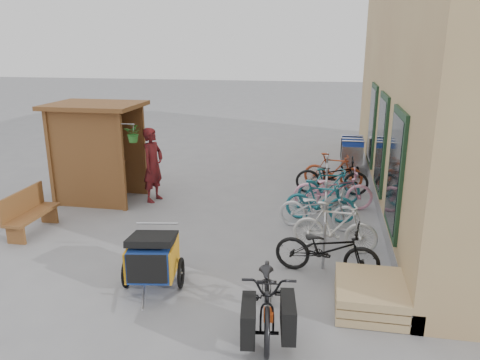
% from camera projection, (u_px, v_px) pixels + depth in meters
% --- Properties ---
extents(ground, '(80.00, 80.00, 0.00)m').
position_uv_depth(ground, '(199.00, 252.00, 8.80)').
color(ground, gray).
extents(kiosk, '(2.49, 1.65, 2.40)m').
position_uv_depth(kiosk, '(94.00, 139.00, 11.27)').
color(kiosk, brown).
rests_on(kiosk, ground).
extents(bike_rack, '(0.05, 5.35, 0.86)m').
position_uv_depth(bike_rack, '(326.00, 194.00, 10.51)').
color(bike_rack, '#A5A8AD').
rests_on(bike_rack, ground).
extents(pallet_stack, '(1.00, 1.20, 0.40)m').
position_uv_depth(pallet_stack, '(370.00, 295.00, 6.89)').
color(pallet_stack, tan).
rests_on(pallet_stack, ground).
extents(bench, '(0.45, 1.43, 0.90)m').
position_uv_depth(bench, '(29.00, 212.00, 9.56)').
color(bench, brown).
rests_on(bench, ground).
extents(shopping_carts, '(0.63, 1.74, 1.13)m').
position_uv_depth(shopping_carts, '(351.00, 150.00, 14.09)').
color(shopping_carts, silver).
rests_on(shopping_carts, ground).
extents(child_trailer, '(1.01, 1.63, 0.94)m').
position_uv_depth(child_trailer, '(153.00, 256.00, 7.44)').
color(child_trailer, '#1B3A95').
rests_on(child_trailer, ground).
extents(cargo_bike, '(0.93, 2.00, 1.01)m').
position_uv_depth(cargo_bike, '(268.00, 295.00, 6.32)').
color(cargo_bike, black).
rests_on(cargo_bike, ground).
extents(person_kiosk, '(0.59, 0.75, 1.83)m').
position_uv_depth(person_kiosk, '(153.00, 165.00, 11.39)').
color(person_kiosk, maroon).
rests_on(person_kiosk, ground).
extents(bike_0, '(1.84, 0.88, 0.93)m').
position_uv_depth(bike_0, '(327.00, 249.00, 7.83)').
color(bike_0, black).
rests_on(bike_0, ground).
extents(bike_1, '(1.63, 0.62, 0.95)m').
position_uv_depth(bike_1, '(335.00, 227.00, 8.72)').
color(bike_1, silver).
rests_on(bike_1, ground).
extents(bike_2, '(1.73, 0.76, 0.88)m').
position_uv_depth(bike_2, '(319.00, 209.00, 9.77)').
color(bike_2, silver).
rests_on(bike_2, ground).
extents(bike_3, '(1.57, 0.60, 0.92)m').
position_uv_depth(bike_3, '(320.00, 201.00, 10.19)').
color(bike_3, '#1D6775').
rests_on(bike_3, ground).
extents(bike_4, '(1.88, 0.77, 0.96)m').
position_uv_depth(bike_4, '(333.00, 189.00, 10.93)').
color(bike_4, pink).
rests_on(bike_4, ground).
extents(bike_5, '(1.57, 0.71, 0.91)m').
position_uv_depth(bike_5, '(329.00, 187.00, 11.23)').
color(bike_5, '#1D6775').
rests_on(bike_5, ground).
extents(bike_6, '(1.86, 0.67, 0.97)m').
position_uv_depth(bike_6, '(332.00, 176.00, 12.00)').
color(bike_6, black).
rests_on(bike_6, ground).
extents(bike_7, '(1.63, 0.68, 0.95)m').
position_uv_depth(bike_7, '(333.00, 171.00, 12.53)').
color(bike_7, '#9A3A1C').
rests_on(bike_7, ground).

